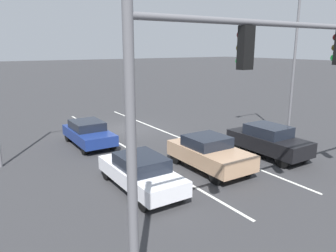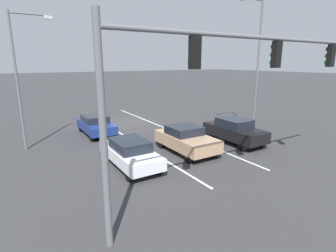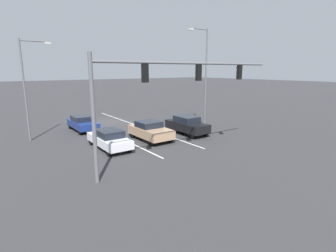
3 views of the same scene
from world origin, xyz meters
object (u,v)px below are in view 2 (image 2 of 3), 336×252
(car_white_rightlane_front, at_px, (130,152))
(traffic_signal_gantry, at_px, (231,70))
(car_navy_rightlane_second, at_px, (96,125))
(street_lamp_right_shoulder, at_px, (21,72))
(street_lamp_left_shoulder, at_px, (256,58))
(car_black_leftlane_front, at_px, (234,130))
(car_tan_midlane_front, at_px, (186,139))

(car_white_rightlane_front, height_order, traffic_signal_gantry, traffic_signal_gantry)
(car_navy_rightlane_second, height_order, traffic_signal_gantry, traffic_signal_gantry)
(traffic_signal_gantry, bearing_deg, car_navy_rightlane_second, -84.04)
(street_lamp_right_shoulder, bearing_deg, traffic_signal_gantry, 117.49)
(street_lamp_right_shoulder, xyz_separation_m, street_lamp_left_shoulder, (-14.49, 3.98, 0.78))
(car_black_leftlane_front, height_order, car_tan_midlane_front, car_black_leftlane_front)
(car_navy_rightlane_second, bearing_deg, street_lamp_left_shoulder, 153.35)
(car_white_rightlane_front, height_order, street_lamp_left_shoulder, street_lamp_left_shoulder)
(car_navy_rightlane_second, distance_m, street_lamp_right_shoulder, 5.84)
(car_tan_midlane_front, relative_size, street_lamp_right_shoulder, 0.52)
(car_black_leftlane_front, xyz_separation_m, street_lamp_right_shoulder, (11.17, -5.50, 3.69))
(car_white_rightlane_front, bearing_deg, traffic_signal_gantry, 107.04)
(car_black_leftlane_front, relative_size, traffic_signal_gantry, 0.32)
(car_white_rightlane_front, xyz_separation_m, street_lamp_left_shoulder, (-10.51, -1.59, 4.58))
(car_navy_rightlane_second, bearing_deg, street_lamp_right_shoulder, 14.88)
(car_tan_midlane_front, relative_size, street_lamp_left_shoulder, 0.44)
(street_lamp_right_shoulder, height_order, street_lamp_left_shoulder, street_lamp_left_shoulder)
(car_white_rightlane_front, height_order, car_navy_rightlane_second, car_white_rightlane_front)
(traffic_signal_gantry, height_order, street_lamp_left_shoulder, street_lamp_left_shoulder)
(car_white_rightlane_front, relative_size, car_tan_midlane_front, 1.07)
(traffic_signal_gantry, bearing_deg, car_white_rightlane_front, -72.96)
(street_lamp_left_shoulder, bearing_deg, street_lamp_right_shoulder, -15.34)
(car_black_leftlane_front, bearing_deg, car_white_rightlane_front, 0.56)
(traffic_signal_gantry, bearing_deg, car_black_leftlane_front, -137.88)
(car_black_leftlane_front, xyz_separation_m, car_tan_midlane_front, (3.62, -0.18, -0.05))
(car_black_leftlane_front, height_order, street_lamp_right_shoulder, street_lamp_right_shoulder)
(car_white_rightlane_front, xyz_separation_m, car_tan_midlane_front, (-3.57, -0.25, 0.06))
(car_white_rightlane_front, bearing_deg, car_navy_rightlane_second, -92.72)
(car_black_leftlane_front, relative_size, car_white_rightlane_front, 0.97)
(car_white_rightlane_front, height_order, street_lamp_right_shoulder, street_lamp_right_shoulder)
(car_navy_rightlane_second, height_order, street_lamp_left_shoulder, street_lamp_left_shoulder)
(traffic_signal_gantry, distance_m, street_lamp_left_shoulder, 11.17)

